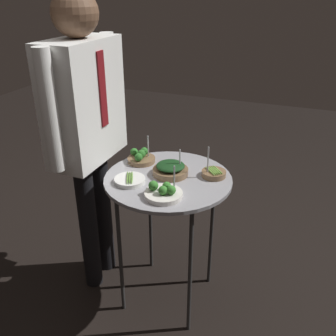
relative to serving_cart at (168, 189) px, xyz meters
name	(u,v)px	position (x,y,z in m)	size (l,w,h in m)	color
ground_plane	(168,294)	(0.00, 0.00, -0.69)	(8.00, 8.00, 0.00)	black
serving_cart	(168,189)	(0.00, 0.00, 0.00)	(0.62, 0.62, 0.75)	#939399
bowl_spinach_back_right	(170,169)	(0.03, 0.00, 0.09)	(0.17, 0.17, 0.13)	brown
bowl_asparagus_front_right	(130,180)	(-0.11, 0.15, 0.08)	(0.15, 0.15, 0.03)	white
bowl_broccoli_center	(163,192)	(-0.18, -0.05, 0.09)	(0.17, 0.17, 0.15)	silver
bowl_asparagus_near_rim	(214,173)	(0.09, -0.20, 0.08)	(0.12, 0.12, 0.16)	brown
bowl_broccoli_mid_right	(141,157)	(0.11, 0.20, 0.09)	(0.14, 0.14, 0.14)	brown
waiter_figure	(85,117)	(0.01, 0.44, 0.31)	(0.58, 0.22, 1.58)	black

